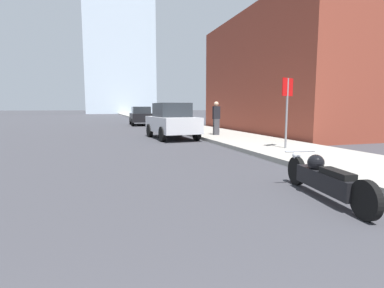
{
  "coord_description": "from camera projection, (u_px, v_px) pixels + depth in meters",
  "views": [
    {
      "loc": [
        0.12,
        0.56,
        1.54
      ],
      "look_at": [
        2.05,
        6.79,
        0.75
      ],
      "focal_mm": 28.0,
      "sensor_mm": 36.0,
      "label": 1
    }
  ],
  "objects": [
    {
      "name": "brick_storefront",
      "position": [
        315.0,
        76.0,
        19.13
      ],
      "size": [
        10.22,
        12.66,
        7.14
      ],
      "color": "brown",
      "rests_on": "ground_plane"
    },
    {
      "name": "pedestrian",
      "position": [
        216.0,
        118.0,
        15.4
      ],
      "size": [
        0.36,
        0.24,
        1.71
      ],
      "color": "#38383D",
      "rests_on": "sidewalk"
    },
    {
      "name": "sidewalk",
      "position": [
        149.0,
        119.0,
        39.44
      ],
      "size": [
        3.3,
        240.0,
        0.15
      ],
      "color": "gray",
      "rests_on": "ground_plane"
    },
    {
      "name": "parked_car_black",
      "position": [
        141.0,
        116.0,
        26.85
      ],
      "size": [
        2.04,
        4.47,
        1.65
      ],
      "rotation": [
        0.0,
        0.0,
        -0.04
      ],
      "color": "black",
      "rests_on": "ground_plane"
    },
    {
      "name": "stop_sign",
      "position": [
        287.0,
        101.0,
        10.18
      ],
      "size": [
        0.57,
        0.26,
        2.39
      ],
      "color": "slate",
      "rests_on": "sidewalk"
    },
    {
      "name": "parked_car_silver",
      "position": [
        172.0,
        121.0,
        14.96
      ],
      "size": [
        2.13,
        4.04,
        1.78
      ],
      "rotation": [
        0.0,
        0.0,
        0.08
      ],
      "color": "#BCBCC1",
      "rests_on": "ground_plane"
    },
    {
      "name": "motorcycle",
      "position": [
        324.0,
        178.0,
        5.07
      ],
      "size": [
        0.69,
        2.49,
        0.72
      ],
      "rotation": [
        0.0,
        0.0,
        -0.16
      ],
      "color": "black",
      "rests_on": "ground_plane"
    }
  ]
}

